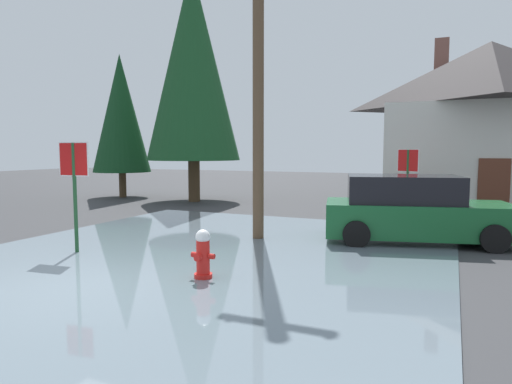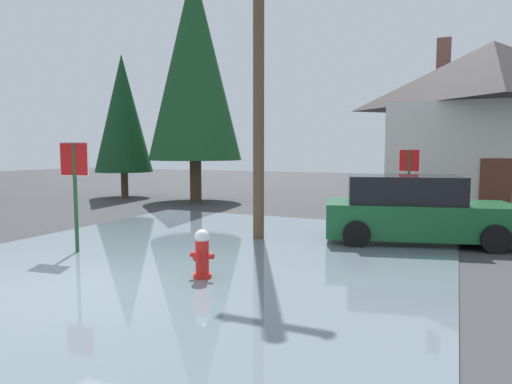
{
  "view_description": "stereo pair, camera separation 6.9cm",
  "coord_description": "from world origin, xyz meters",
  "px_view_note": "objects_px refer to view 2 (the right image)",
  "views": [
    {
      "loc": [
        5.55,
        -5.54,
        2.27
      ],
      "look_at": [
        1.49,
        3.72,
        1.33
      ],
      "focal_mm": 31.66,
      "sensor_mm": 36.0,
      "label": 1
    },
    {
      "loc": [
        5.61,
        -5.51,
        2.27
      ],
      "look_at": [
        1.49,
        3.72,
        1.33
      ],
      "focal_mm": 31.66,
      "sensor_mm": 36.0,
      "label": 2
    }
  ],
  "objects_px": {
    "pine_tree_tall_left": "(194,64)",
    "pine_tree_mid_left": "(123,114)",
    "stop_sign_near": "(75,174)",
    "stop_sign_far": "(409,170)",
    "house": "(490,121)",
    "parked_car": "(413,211)",
    "fire_hydrant": "(202,255)",
    "utility_pole": "(259,57)"
  },
  "relations": [
    {
      "from": "pine_tree_mid_left",
      "to": "stop_sign_near",
      "type": "bearing_deg",
      "value": -54.44
    },
    {
      "from": "stop_sign_near",
      "to": "pine_tree_tall_left",
      "type": "bearing_deg",
      "value": 107.04
    },
    {
      "from": "fire_hydrant",
      "to": "parked_car",
      "type": "xyz_separation_m",
      "value": [
        3.09,
        4.95,
        0.35
      ]
    },
    {
      "from": "house",
      "to": "pine_tree_mid_left",
      "type": "bearing_deg",
      "value": -167.82
    },
    {
      "from": "pine_tree_tall_left",
      "to": "pine_tree_mid_left",
      "type": "bearing_deg",
      "value": 177.68
    },
    {
      "from": "stop_sign_near",
      "to": "fire_hydrant",
      "type": "bearing_deg",
      "value": -10.12
    },
    {
      "from": "utility_pole",
      "to": "house",
      "type": "xyz_separation_m",
      "value": [
        5.74,
        10.38,
        -1.11
      ]
    },
    {
      "from": "stop_sign_near",
      "to": "stop_sign_far",
      "type": "xyz_separation_m",
      "value": [
        6.2,
        7.91,
        -0.1
      ]
    },
    {
      "from": "stop_sign_near",
      "to": "stop_sign_far",
      "type": "relative_size",
      "value": 1.06
    },
    {
      "from": "utility_pole",
      "to": "pine_tree_tall_left",
      "type": "relative_size",
      "value": 0.86
    },
    {
      "from": "pine_tree_tall_left",
      "to": "pine_tree_mid_left",
      "type": "relative_size",
      "value": 1.5
    },
    {
      "from": "stop_sign_near",
      "to": "stop_sign_far",
      "type": "distance_m",
      "value": 10.06
    },
    {
      "from": "stop_sign_far",
      "to": "pine_tree_mid_left",
      "type": "height_order",
      "value": "pine_tree_mid_left"
    },
    {
      "from": "fire_hydrant",
      "to": "house",
      "type": "distance_m",
      "value": 15.33
    },
    {
      "from": "stop_sign_far",
      "to": "pine_tree_mid_left",
      "type": "distance_m",
      "value": 13.75
    },
    {
      "from": "house",
      "to": "utility_pole",
      "type": "bearing_deg",
      "value": -118.94
    },
    {
      "from": "pine_tree_tall_left",
      "to": "parked_car",
      "type": "bearing_deg",
      "value": -29.81
    },
    {
      "from": "fire_hydrant",
      "to": "utility_pole",
      "type": "height_order",
      "value": "utility_pole"
    },
    {
      "from": "parked_car",
      "to": "pine_tree_tall_left",
      "type": "xyz_separation_m",
      "value": [
        -9.7,
        5.55,
        5.24
      ]
    },
    {
      "from": "pine_tree_mid_left",
      "to": "stop_sign_far",
      "type": "bearing_deg",
      "value": -9.0
    },
    {
      "from": "parked_car",
      "to": "pine_tree_tall_left",
      "type": "relative_size",
      "value": 0.46
    },
    {
      "from": "stop_sign_near",
      "to": "utility_pole",
      "type": "relative_size",
      "value": 0.28
    },
    {
      "from": "parked_car",
      "to": "pine_tree_mid_left",
      "type": "height_order",
      "value": "pine_tree_mid_left"
    },
    {
      "from": "house",
      "to": "parked_car",
      "type": "height_order",
      "value": "house"
    },
    {
      "from": "utility_pole",
      "to": "parked_car",
      "type": "distance_m",
      "value": 5.39
    },
    {
      "from": "house",
      "to": "pine_tree_mid_left",
      "type": "height_order",
      "value": "house"
    },
    {
      "from": "stop_sign_near",
      "to": "stop_sign_far",
      "type": "bearing_deg",
      "value": 51.91
    },
    {
      "from": "stop_sign_far",
      "to": "pine_tree_mid_left",
      "type": "xyz_separation_m",
      "value": [
        -13.37,
        2.12,
        2.37
      ]
    },
    {
      "from": "fire_hydrant",
      "to": "parked_car",
      "type": "height_order",
      "value": "parked_car"
    },
    {
      "from": "pine_tree_tall_left",
      "to": "stop_sign_near",
      "type": "bearing_deg",
      "value": -72.96
    },
    {
      "from": "parked_car",
      "to": "pine_tree_tall_left",
      "type": "distance_m",
      "value": 12.34
    },
    {
      "from": "fire_hydrant",
      "to": "utility_pole",
      "type": "distance_m",
      "value": 5.59
    },
    {
      "from": "stop_sign_near",
      "to": "pine_tree_tall_left",
      "type": "height_order",
      "value": "pine_tree_tall_left"
    },
    {
      "from": "fire_hydrant",
      "to": "stop_sign_far",
      "type": "relative_size",
      "value": 0.39
    },
    {
      "from": "stop_sign_far",
      "to": "pine_tree_mid_left",
      "type": "relative_size",
      "value": 0.34
    },
    {
      "from": "fire_hydrant",
      "to": "stop_sign_far",
      "type": "xyz_separation_m",
      "value": [
        2.62,
        8.55,
        1.21
      ]
    },
    {
      "from": "stop_sign_near",
      "to": "pine_tree_mid_left",
      "type": "distance_m",
      "value": 12.54
    },
    {
      "from": "utility_pole",
      "to": "house",
      "type": "height_order",
      "value": "utility_pole"
    },
    {
      "from": "pine_tree_mid_left",
      "to": "fire_hydrant",
      "type": "bearing_deg",
      "value": -44.77
    },
    {
      "from": "utility_pole",
      "to": "stop_sign_far",
      "type": "distance_m",
      "value": 6.47
    },
    {
      "from": "stop_sign_near",
      "to": "pine_tree_mid_left",
      "type": "bearing_deg",
      "value": 125.56
    },
    {
      "from": "parked_car",
      "to": "pine_tree_mid_left",
      "type": "xyz_separation_m",
      "value": [
        -13.84,
        5.72,
        3.24
      ]
    }
  ]
}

